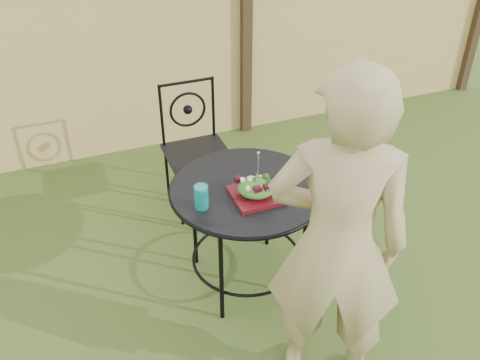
# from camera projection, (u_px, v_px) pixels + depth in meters

# --- Properties ---
(ground) EXTENTS (60.00, 60.00, 0.00)m
(ground) POSITION_uv_depth(u_px,v_px,m) (176.00, 329.00, 3.17)
(ground) COLOR #2A4114
(ground) RESTS_ON ground
(fence) EXTENTS (8.00, 0.12, 1.90)m
(fence) POSITION_uv_depth(u_px,v_px,m) (95.00, 51.00, 4.33)
(fence) COLOR #F1D277
(fence) RESTS_ON ground
(patio_table) EXTENTS (0.92, 0.92, 0.72)m
(patio_table) POSITION_uv_depth(u_px,v_px,m) (247.00, 206.00, 3.20)
(patio_table) COLOR black
(patio_table) RESTS_ON ground
(patio_chair) EXTENTS (0.46, 0.46, 0.95)m
(patio_chair) POSITION_uv_depth(u_px,v_px,m) (195.00, 145.00, 3.97)
(patio_chair) COLOR black
(patio_chair) RESTS_ON ground
(diner) EXTENTS (0.78, 0.70, 1.79)m
(diner) POSITION_uv_depth(u_px,v_px,m) (337.00, 245.00, 2.44)
(diner) COLOR tan
(diner) RESTS_ON ground
(salad_plate) EXTENTS (0.27, 0.27, 0.02)m
(salad_plate) POSITION_uv_depth(u_px,v_px,m) (256.00, 195.00, 3.04)
(salad_plate) COLOR #3E080F
(salad_plate) RESTS_ON patio_table
(salad) EXTENTS (0.21, 0.21, 0.08)m
(salad) POSITION_uv_depth(u_px,v_px,m) (256.00, 188.00, 3.01)
(salad) COLOR #235614
(salad) RESTS_ON salad_plate
(fork) EXTENTS (0.01, 0.01, 0.18)m
(fork) POSITION_uv_depth(u_px,v_px,m) (258.00, 168.00, 2.94)
(fork) COLOR silver
(fork) RESTS_ON salad
(drinking_glass) EXTENTS (0.08, 0.08, 0.14)m
(drinking_glass) POSITION_uv_depth(u_px,v_px,m) (201.00, 197.00, 2.93)
(drinking_glass) COLOR #0B7F7F
(drinking_glass) RESTS_ON patio_table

